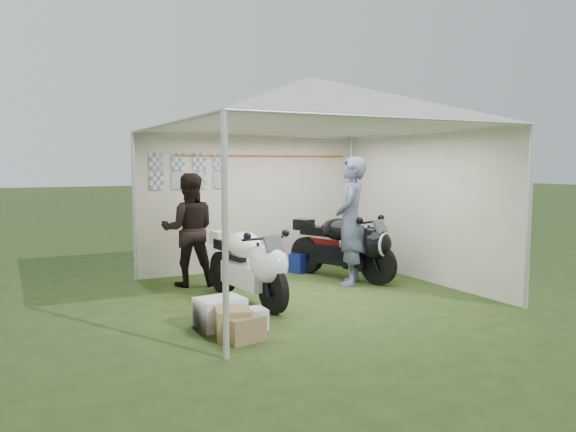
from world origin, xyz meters
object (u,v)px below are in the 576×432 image
object	(u,v)px
crate_1	(233,323)
crate_3	(244,329)
crate_0	(220,313)
person_blue_jacket	(351,221)
crate_2	(251,319)
paddock_stand	(303,262)
equipment_box	(361,254)
canopy_tent	(309,109)
motorcycle_white	(250,263)
person_dark_jacket	(189,230)
motorcycle_black	(347,245)

from	to	relation	value
crate_1	crate_3	distance (m)	0.16
crate_0	crate_3	xyz separation A→B (m)	(0.05, -0.56, -0.04)
person_blue_jacket	crate_2	world-z (taller)	person_blue_jacket
paddock_stand	crate_3	bearing A→B (deg)	-127.66
crate_3	equipment_box	bearing A→B (deg)	39.76
canopy_tent	motorcycle_white	distance (m)	2.28
person_blue_jacket	equipment_box	distance (m)	1.50
paddock_stand	equipment_box	bearing A→B (deg)	-10.47
paddock_stand	person_blue_jacket	size ratio (longest dim) A/B	0.22
motorcycle_white	person_blue_jacket	world-z (taller)	person_blue_jacket
equipment_box	crate_1	size ratio (longest dim) A/B	1.45
motorcycle_white	crate_2	world-z (taller)	motorcycle_white
canopy_tent	paddock_stand	size ratio (longest dim) A/B	13.25
crate_0	person_blue_jacket	bearing A→B (deg)	25.99
crate_1	equipment_box	bearing A→B (deg)	37.73
crate_0	crate_1	world-z (taller)	crate_0
paddock_stand	person_dark_jacket	size ratio (longest dim) A/B	0.25
paddock_stand	crate_0	bearing A→B (deg)	-134.21
motorcycle_black	crate_0	xyz separation A→B (m)	(-2.68, -1.57, -0.38)
person_dark_jacket	person_blue_jacket	xyz separation A→B (m)	(2.19, -1.03, 0.12)
crate_3	person_dark_jacket	bearing A→B (deg)	84.12
person_blue_jacket	crate_0	xyz separation A→B (m)	(-2.53, -1.24, -0.79)
canopy_tent	person_dark_jacket	world-z (taller)	canopy_tent
person_blue_jacket	crate_0	world-z (taller)	person_blue_jacket
crate_3	paddock_stand	bearing A→B (deg)	52.34
motorcycle_white	paddock_stand	size ratio (longest dim) A/B	4.56
crate_0	crate_1	size ratio (longest dim) A/B	1.44
canopy_tent	equipment_box	bearing A→B (deg)	34.53
paddock_stand	motorcycle_black	bearing A→B (deg)	-69.36
crate_3	person_blue_jacket	bearing A→B (deg)	35.94
crate_0	crate_2	xyz separation A→B (m)	(0.28, -0.23, -0.05)
motorcycle_white	crate_1	bearing A→B (deg)	-126.14
motorcycle_black	person_dark_jacket	size ratio (longest dim) A/B	1.14
equipment_box	person_blue_jacket	bearing A→B (deg)	-131.35
person_dark_jacket	equipment_box	world-z (taller)	person_dark_jacket
crate_3	crate_2	bearing A→B (deg)	55.50
crate_0	crate_2	world-z (taller)	crate_0
motorcycle_black	crate_1	world-z (taller)	motorcycle_black
crate_1	paddock_stand	bearing A→B (deg)	50.19
motorcycle_black	equipment_box	bearing A→B (deg)	21.58
paddock_stand	equipment_box	xyz separation A→B (m)	(1.05, -0.19, 0.09)
canopy_tent	crate_3	bearing A→B (deg)	-135.58
canopy_tent	motorcycle_white	xyz separation A→B (m)	(-0.99, -0.22, -2.04)
person_dark_jacket	crate_2	distance (m)	2.60
paddock_stand	crate_3	xyz separation A→B (m)	(-2.30, -2.99, -0.03)
crate_1	crate_2	size ratio (longest dim) A/B	1.11
crate_2	canopy_tent	bearing A→B (deg)	42.12
equipment_box	crate_2	world-z (taller)	equipment_box
motorcycle_black	crate_1	xyz separation A→B (m)	(-2.69, -1.98, -0.40)
motorcycle_black	crate_0	bearing A→B (deg)	-170.32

